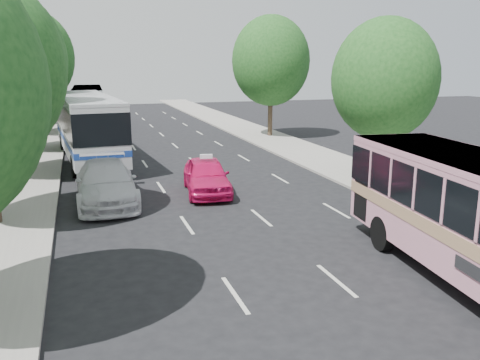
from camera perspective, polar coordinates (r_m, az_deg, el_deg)
name	(u,v)px	position (r m, az deg, el deg)	size (l,w,h in m)	color
ground	(275,258)	(15.65, 3.98, -8.76)	(120.00, 120.00, 0.00)	black
sidewalk_left	(29,157)	(34.11, -22.59, 2.41)	(4.00, 90.00, 0.15)	#9E998E
sidewalk_right	(283,144)	(36.71, 4.88, 4.05)	(4.00, 90.00, 0.12)	#9E998E
tree_left_c	(4,55)	(27.61, -24.96, 12.57)	(6.00, 6.00, 9.35)	#38281E
tree_left_d	(23,65)	(35.56, -23.18, 11.79)	(5.52, 5.52, 8.60)	#38281E
tree_left_e	(33,54)	(43.53, -22.20, 12.99)	(6.30, 6.30, 9.82)	#38281E
tree_left_f	(38,60)	(51.52, -21.75, 12.43)	(5.88, 5.88, 9.16)	#38281E
tree_right_near	(387,75)	(25.70, 16.19, 11.24)	(5.10, 5.10, 7.95)	#38281E
tree_right_far	(272,58)	(40.13, 3.63, 13.54)	(6.00, 6.00, 9.35)	#38281E
pink_taxi	(206,176)	(22.98, -3.79, 0.47)	(1.90, 4.71, 1.61)	#D41259
white_pickup	(106,183)	(22.06, -14.81, -0.31)	(2.42, 5.96, 1.73)	silver
tour_coach_front	(87,122)	(31.70, -16.78, 6.24)	(3.89, 13.11, 3.87)	silver
tour_coach_rear	(88,103)	(49.27, -16.71, 8.30)	(2.87, 11.93, 3.55)	silver
taxi_roof_sign	(206,156)	(22.80, -3.82, 2.66)	(0.55, 0.18, 0.18)	silver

